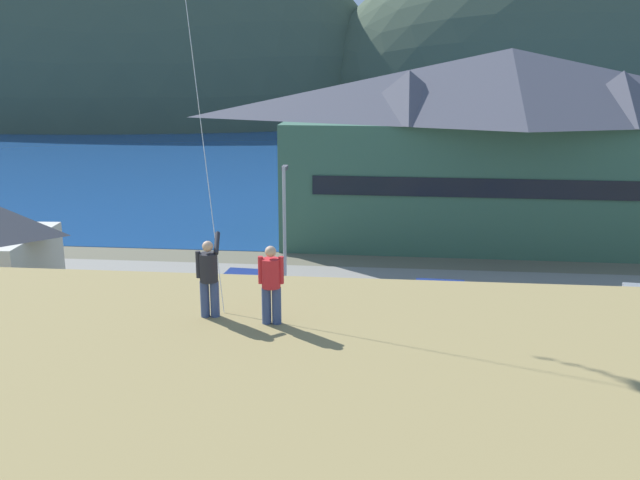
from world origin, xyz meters
TOP-DOWN VIEW (x-y plane):
  - ground_plane at (0.00, 0.00)m, footprint 600.00×600.00m
  - parking_lot_pad at (0.00, 5.00)m, footprint 40.00×20.00m
  - bay_water at (0.00, 60.00)m, footprint 360.00×84.00m
  - far_hill_west_ridge at (-55.99, 113.30)m, footprint 121.31×64.71m
  - far_hill_east_peak at (40.79, 108.95)m, footprint 109.07×49.78m
  - harbor_lodge at (10.68, 22.42)m, footprint 29.04×10.81m
  - storage_shed_waterside at (-0.29, 22.61)m, footprint 5.16×4.81m
  - wharf_dock at (-0.22, 35.50)m, footprint 3.20×14.41m
  - moored_boat_wharfside at (-3.43, 37.55)m, footprint 1.85×5.64m
  - moored_boat_outer_mooring at (3.43, 34.51)m, footprint 3.32×8.29m
  - parked_car_front_row_silver at (7.06, 1.66)m, footprint 4.35×2.36m
  - parked_car_back_row_left at (11.73, 0.13)m, footprint 4.20×2.06m
  - parked_car_lone_by_shed at (-4.48, 1.20)m, footprint 4.32×2.30m
  - parked_car_mid_row_center at (5.92, 6.72)m, footprint 4.27×2.20m
  - parked_car_mid_row_near at (-2.68, 7.43)m, footprint 4.33×2.32m
  - parked_car_back_row_right at (1.18, 1.46)m, footprint 4.35×2.37m
  - parked_car_front_row_end at (-8.14, 6.28)m, footprint 4.28×2.22m
  - parking_light_pole at (-1.52, 10.56)m, footprint 0.24×0.78m
  - person_kite_flyer at (-0.35, -7.97)m, footprint 0.52×0.69m
  - person_companion at (1.09, -8.26)m, footprint 0.55×0.40m

SIDE VIEW (x-z plane):
  - ground_plane at x=0.00m, z-range 0.00..0.00m
  - far_hill_west_ridge at x=-55.99m, z-range -42.11..42.11m
  - far_hill_east_peak at x=40.79m, z-range -34.38..34.38m
  - bay_water at x=0.00m, z-range 0.00..0.03m
  - parking_lot_pad at x=0.00m, z-range 0.00..0.10m
  - wharf_dock at x=-0.22m, z-range 0.00..0.70m
  - moored_boat_wharfside at x=-3.43m, z-range -0.36..1.80m
  - moored_boat_outer_mooring at x=3.43m, z-range -0.36..1.80m
  - parked_car_front_row_silver at x=7.06m, z-range 0.15..1.97m
  - parked_car_back_row_left at x=11.73m, z-range 0.15..1.97m
  - parked_car_lone_by_shed at x=-4.48m, z-range 0.15..1.97m
  - parked_car_mid_row_center at x=5.92m, z-range 0.15..1.97m
  - parked_car_mid_row_near at x=-2.68m, z-range 0.15..1.97m
  - parked_car_back_row_right at x=1.18m, z-range 0.15..1.97m
  - parked_car_front_row_end at x=-8.14m, z-range 0.15..1.97m
  - storage_shed_waterside at x=-0.29m, z-range 0.08..4.40m
  - parking_light_pole at x=-1.52m, z-range 0.62..6.86m
  - harbor_lodge at x=10.68m, z-range 0.36..12.31m
  - person_companion at x=1.09m, z-range 5.82..7.56m
  - person_kite_flyer at x=-0.35m, z-range 5.78..7.64m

